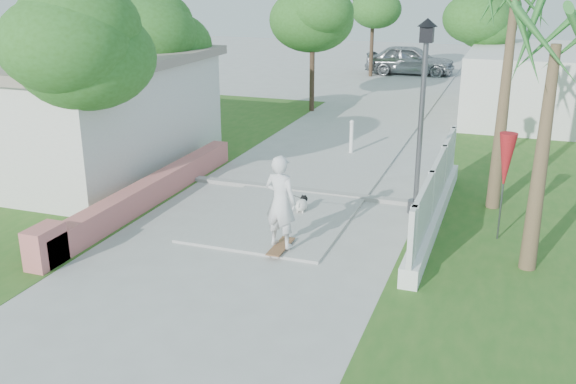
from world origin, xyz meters
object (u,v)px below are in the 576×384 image
at_px(patio_umbrella, 506,163).
at_px(parked_car, 410,60).
at_px(street_lamp, 422,111).
at_px(skateboarder, 281,202).
at_px(dog, 302,204).
at_px(bollard, 351,136).

distance_m(patio_umbrella, parked_car, 23.48).
bearing_deg(street_lamp, parked_car, 99.84).
distance_m(skateboarder, dog, 2.32).
bearing_deg(parked_car, street_lamp, -170.86).
distance_m(street_lamp, patio_umbrella, 2.27).
height_order(skateboarder, dog, skateboarder).
relative_size(street_lamp, skateboarder, 1.53).
bearing_deg(patio_umbrella, parked_car, 104.00).
xyz_separation_m(patio_umbrella, dog, (-4.40, 0.08, -1.46)).
xyz_separation_m(street_lamp, patio_umbrella, (1.90, -1.00, -0.74)).
bearing_deg(bollard, street_lamp, -59.04).
xyz_separation_m(skateboarder, dog, (-0.28, 2.15, -0.82)).
bearing_deg(patio_umbrella, dog, 179.01).
xyz_separation_m(street_lamp, dog, (-2.50, -0.92, -2.20)).
height_order(dog, parked_car, parked_car).
bearing_deg(bollard, parked_car, 93.56).
relative_size(street_lamp, dog, 7.42).
relative_size(street_lamp, parked_car, 0.92).
xyz_separation_m(street_lamp, skateboarder, (-2.22, -3.07, -1.38)).
bearing_deg(parked_car, bollard, -177.14).
height_order(street_lamp, skateboarder, street_lamp).
relative_size(street_lamp, bollard, 4.07).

